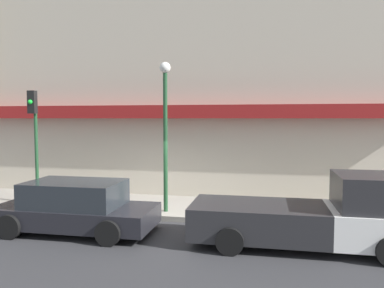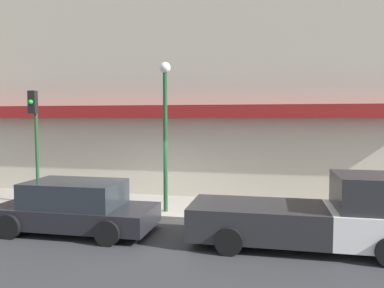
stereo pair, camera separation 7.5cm
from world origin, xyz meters
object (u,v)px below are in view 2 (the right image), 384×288
Objects in this scene: pickup_truck at (320,216)px; parked_car at (75,207)px; street_lamp at (165,117)px; fire_hydrant at (313,210)px; traffic_light at (35,127)px.

pickup_truck reaches higher than parked_car.
pickup_truck is at bearing 2.04° from parked_car.
street_lamp reaches higher than pickup_truck.
parked_car is at bearing -164.63° from fire_hydrant.
fire_hydrant is at bearing 89.00° from pickup_truck.
pickup_truck reaches higher than fire_hydrant.
street_lamp is at bearing 155.96° from pickup_truck.
pickup_truck is 1.25× the size of parked_car.
fire_hydrant is at bearing -3.37° from street_lamp.
street_lamp is at bearing 47.56° from parked_car.
parked_car is 6.92× the size of fire_hydrant.
traffic_light reaches higher than fire_hydrant.
traffic_light reaches higher than pickup_truck.
pickup_truck is 1.17× the size of street_lamp.
traffic_light reaches higher than parked_car.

